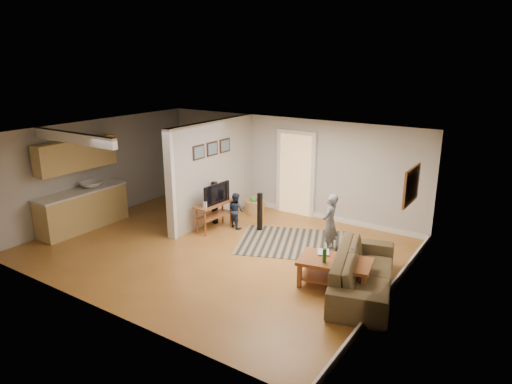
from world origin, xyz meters
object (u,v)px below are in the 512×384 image
coffee_table (336,266)px  toy_basket (255,206)px  speaker_right (260,212)px  sofa (362,290)px  toddler (236,227)px  speaker_left (215,203)px  tv_console (214,206)px  child (329,250)px

coffee_table → toy_basket: coffee_table is taller
speaker_right → toy_basket: bearing=131.8°
speaker_right → sofa: bearing=-22.0°
coffee_table → toddler: coffee_table is taller
speaker_left → speaker_right: bearing=7.5°
tv_console → toddler: 0.80m
sofa → speaker_left: bearing=58.3°
tv_console → toy_basket: tv_console is taller
speaker_left → child: speaker_left is taller
sofa → tv_console: size_ratio=2.29×
tv_console → speaker_left: size_ratio=1.01×
tv_console → toy_basket: 1.60m
coffee_table → sofa: bearing=10.2°
sofa → toy_basket: toy_basket is taller
tv_console → speaker_left: (-0.26, 0.35, -0.07)m
sofa → child: bearing=28.6°
sofa → tv_console: (-4.04, 0.90, 0.60)m
coffee_table → child: (-0.75, 1.36, -0.39)m
coffee_table → speaker_right: 3.04m
sofa → toy_basket: bearing=42.5°
coffee_table → toddler: 3.52m
toy_basket → child: child is taller
sofa → toddler: 3.92m
toddler → tv_console: bearing=69.4°
tv_console → toddler: bearing=53.4°
speaker_left → toy_basket: speaker_left is taller
tv_console → coffee_table: bearing=-12.0°
speaker_left → speaker_right: (1.19, 0.20, -0.07)m
tv_console → speaker_left: 0.44m
speaker_left → speaker_right: speaker_left is taller
toy_basket → child: (2.66, -1.16, -0.19)m
speaker_right → toddler: (-0.59, -0.15, -0.46)m
toy_basket → sofa: bearing=-31.9°
sofa → coffee_table: 0.63m
speaker_left → sofa: bearing=-18.1°
speaker_left → child: bearing=-1.5°
tv_console → speaker_left: bearing=130.1°
speaker_right → speaker_left: bearing=-167.5°
sofa → toddler: bearing=55.1°
child → tv_console: bearing=-83.5°
speaker_left → toddler: 0.80m
tv_console → toy_basket: bearing=88.3°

